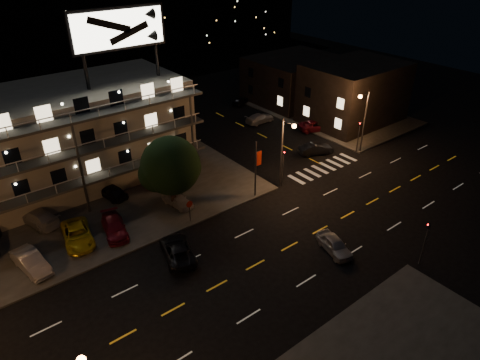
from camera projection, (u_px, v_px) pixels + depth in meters
ground at (273, 255)px, 37.18m from camera, size 140.00×140.00×0.00m
curb_nw at (38, 209)px, 43.24m from camera, size 44.00×24.00×0.15m
curb_ne at (330, 112)px, 66.84m from camera, size 16.00×24.00×0.15m
motel at (55, 139)px, 45.43m from camera, size 28.00×13.80×18.10m
side_bldg_front at (354, 93)px, 62.03m from camera, size 14.06×10.00×8.50m
side_bldg_back at (295, 79)px, 70.57m from camera, size 14.06×12.00×7.00m
streetlight_nc at (284, 147)px, 44.66m from camera, size 0.44×1.92×8.00m
streetlight_ne at (364, 116)px, 52.22m from camera, size 1.92×0.44×8.00m
signal_nw at (283, 164)px, 46.51m from camera, size 0.20×0.27×4.60m
signal_sw at (426, 240)px, 34.94m from camera, size 0.20×0.27×4.60m
signal_ne at (359, 134)px, 53.48m from camera, size 0.27×0.20×4.60m
banner_north at (256, 168)px, 43.91m from camera, size 0.83×0.16×6.40m
stop_sign at (190, 208)px, 40.55m from camera, size 0.91×0.11×2.61m
tree at (170, 167)px, 41.37m from camera, size 6.04×5.82×7.61m
lot_car_1 at (31, 262)px, 35.09m from camera, size 2.38×4.78×1.50m
lot_car_2 at (77, 235)px, 38.31m from camera, size 3.29×5.52×1.44m
lot_car_3 at (114, 227)px, 39.39m from camera, size 2.90×5.01×1.36m
lot_car_4 at (178, 200)px, 43.50m from camera, size 2.10×3.98×1.29m
lot_car_7 at (38, 217)px, 40.69m from camera, size 3.52×5.45×1.47m
lot_car_8 at (111, 191)px, 44.84m from camera, size 2.56×4.42×1.41m
lot_car_9 at (148, 179)px, 47.15m from camera, size 1.72×3.87×1.24m
side_car_0 at (316, 149)px, 54.01m from camera, size 4.57×3.05×1.43m
side_car_1 at (316, 125)px, 60.63m from camera, size 5.62×4.11×1.42m
side_car_2 at (260, 118)px, 63.13m from camera, size 4.68×1.98×1.35m
side_car_3 at (240, 101)px, 69.89m from camera, size 4.02×2.91×1.27m
road_car_east at (335, 245)px, 37.37m from camera, size 2.61×4.30×1.37m
road_car_west at (177, 250)px, 36.71m from camera, size 3.70×5.56×1.42m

